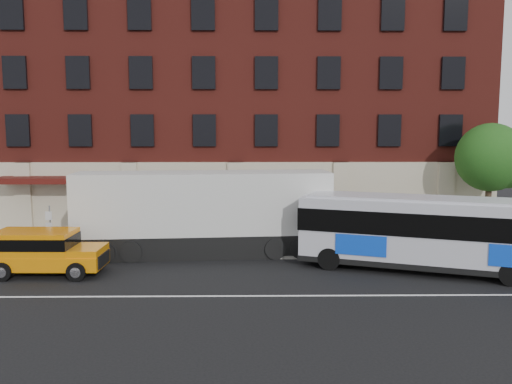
{
  "coord_description": "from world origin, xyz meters",
  "views": [
    {
      "loc": [
        0.77,
        -17.93,
        6.05
      ],
      "look_at": [
        1.08,
        5.5,
        3.21
      ],
      "focal_mm": 36.76,
      "sensor_mm": 36.0,
      "label": 1
    }
  ],
  "objects_px": {
    "street_tree": "(491,160)",
    "city_bus": "(440,232)",
    "sign_pole": "(50,228)",
    "yellow_suv": "(42,250)",
    "shipping_container": "(204,214)"
  },
  "relations": [
    {
      "from": "sign_pole",
      "to": "street_tree",
      "type": "xyz_separation_m",
      "value": [
        22.04,
        3.34,
        2.96
      ]
    },
    {
      "from": "shipping_container",
      "to": "street_tree",
      "type": "bearing_deg",
      "value": 10.19
    },
    {
      "from": "sign_pole",
      "to": "shipping_container",
      "type": "height_order",
      "value": "shipping_container"
    },
    {
      "from": "street_tree",
      "to": "yellow_suv",
      "type": "height_order",
      "value": "street_tree"
    },
    {
      "from": "yellow_suv",
      "to": "shipping_container",
      "type": "bearing_deg",
      "value": 27.72
    },
    {
      "from": "street_tree",
      "to": "city_bus",
      "type": "bearing_deg",
      "value": -128.83
    },
    {
      "from": "sign_pole",
      "to": "city_bus",
      "type": "height_order",
      "value": "city_bus"
    },
    {
      "from": "city_bus",
      "to": "yellow_suv",
      "type": "xyz_separation_m",
      "value": [
        -16.56,
        -0.11,
        -0.69
      ]
    },
    {
      "from": "sign_pole",
      "to": "yellow_suv",
      "type": "height_order",
      "value": "sign_pole"
    },
    {
      "from": "sign_pole",
      "to": "street_tree",
      "type": "bearing_deg",
      "value": 8.61
    },
    {
      "from": "sign_pole",
      "to": "street_tree",
      "type": "height_order",
      "value": "street_tree"
    },
    {
      "from": "street_tree",
      "to": "city_bus",
      "type": "relative_size",
      "value": 0.53
    },
    {
      "from": "sign_pole",
      "to": "yellow_suv",
      "type": "bearing_deg",
      "value": -75.67
    },
    {
      "from": "sign_pole",
      "to": "city_bus",
      "type": "bearing_deg",
      "value": -8.58
    },
    {
      "from": "sign_pole",
      "to": "street_tree",
      "type": "distance_m",
      "value": 22.49
    }
  ]
}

